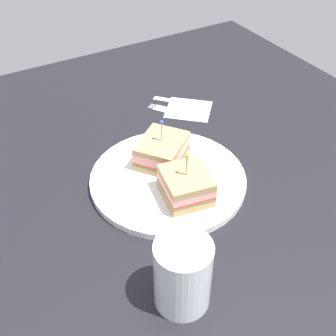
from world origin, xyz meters
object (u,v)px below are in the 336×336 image
at_px(plate, 168,179).
at_px(napkin, 189,109).
at_px(sandwich_half_back, 184,186).
at_px(knife, 177,101).
at_px(fork, 169,110).
at_px(drink_glass, 183,277).
at_px(sandwich_half_front, 162,151).

relative_size(plate, napkin, 2.89).
relative_size(sandwich_half_back, knife, 0.91).
xyz_separation_m(sandwich_half_back, knife, (-0.29, 0.16, -0.04)).
xyz_separation_m(napkin, knife, (-0.04, -0.01, 0.00)).
relative_size(napkin, fork, 0.88).
bearing_deg(knife, drink_glass, -30.47).
height_order(drink_glass, fork, drink_glass).
height_order(sandwich_half_back, knife, sandwich_half_back).
distance_m(plate, knife, 0.28).
xyz_separation_m(fork, knife, (-0.02, 0.04, 0.00)).
height_order(drink_glass, napkin, drink_glass).
bearing_deg(sandwich_half_back, sandwich_half_front, 171.27).
bearing_deg(knife, napkin, 6.98).
bearing_deg(plate, fork, 149.43).
xyz_separation_m(sandwich_half_front, napkin, (-0.15, 0.15, -0.04)).
relative_size(plate, fork, 2.53).
height_order(plate, sandwich_half_front, sandwich_half_front).
height_order(plate, fork, plate).
bearing_deg(drink_glass, sandwich_half_back, 147.45).
bearing_deg(napkin, drink_glass, -33.38).
xyz_separation_m(plate, knife, (-0.23, 0.16, -0.00)).
bearing_deg(fork, knife, 121.96).
bearing_deg(plate, sandwich_half_front, 164.27).
distance_m(sandwich_half_back, drink_glass, 0.19).
bearing_deg(plate, sandwich_half_back, -3.42).
xyz_separation_m(drink_glass, fork, (-0.43, 0.23, -0.05)).
height_order(sandwich_half_front, knife, sandwich_half_front).
xyz_separation_m(drink_glass, knife, (-0.46, 0.27, -0.05)).
relative_size(sandwich_half_front, napkin, 1.23).
xyz_separation_m(plate, napkin, (-0.19, 0.17, -0.01)).
distance_m(sandwich_half_back, knife, 0.34).
distance_m(sandwich_half_back, napkin, 0.31).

